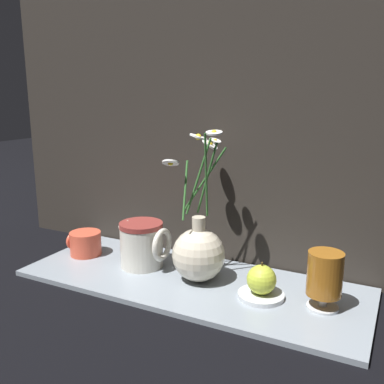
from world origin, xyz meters
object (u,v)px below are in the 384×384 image
(ceramic_pitcher, at_px, (142,242))
(orange_fruit, at_px, (261,280))
(vase_with_flowers, at_px, (199,251))
(yellow_mug, at_px, (85,243))
(tea_glass, at_px, (325,275))

(ceramic_pitcher, height_order, orange_fruit, ceramic_pitcher)
(vase_with_flowers, bearing_deg, yellow_mug, 179.11)
(ceramic_pitcher, relative_size, orange_fruit, 1.87)
(tea_glass, height_order, orange_fruit, tea_glass)
(ceramic_pitcher, bearing_deg, yellow_mug, -179.01)
(tea_glass, bearing_deg, vase_with_flowers, 179.11)
(yellow_mug, relative_size, orange_fruit, 1.31)
(yellow_mug, relative_size, tea_glass, 0.77)
(ceramic_pitcher, bearing_deg, vase_with_flowers, -3.04)
(orange_fruit, bearing_deg, ceramic_pitcher, 174.81)
(vase_with_flowers, xyz_separation_m, orange_fruit, (0.16, -0.02, -0.03))
(yellow_mug, distance_m, tea_glass, 0.65)
(yellow_mug, height_order, orange_fruit, orange_fruit)
(vase_with_flowers, xyz_separation_m, tea_glass, (0.29, -0.00, 0.00))
(ceramic_pitcher, bearing_deg, orange_fruit, -5.19)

